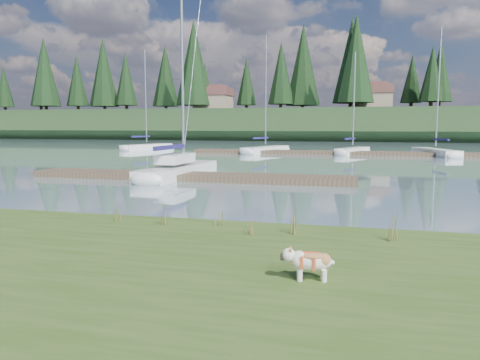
# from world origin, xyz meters

# --- Properties ---
(ground) EXTENTS (200.00, 200.00, 0.00)m
(ground) POSITION_xyz_m (0.00, 30.00, 0.00)
(ground) COLOR #7E9CA9
(ground) RESTS_ON ground
(bank) EXTENTS (60.00, 9.00, 0.35)m
(bank) POSITION_xyz_m (0.00, -6.00, 0.17)
(bank) COLOR #3B541F
(bank) RESTS_ON ground
(ridge) EXTENTS (200.00, 20.00, 5.00)m
(ridge) POSITION_xyz_m (0.00, 73.00, 2.50)
(ridge) COLOR #1D3219
(ridge) RESTS_ON ground
(bulldog) EXTENTS (0.79, 0.39, 0.47)m
(bulldog) POSITION_xyz_m (3.37, -5.36, 0.64)
(bulldog) COLOR silver
(bulldog) RESTS_ON bank
(sailboat_main) EXTENTS (1.83, 8.21, 11.82)m
(sailboat_main) POSITION_xyz_m (-4.94, 10.77, 0.42)
(sailboat_main) COLOR white
(sailboat_main) RESTS_ON ground
(dock_near) EXTENTS (16.00, 2.00, 0.30)m
(dock_near) POSITION_xyz_m (-4.00, 9.00, 0.15)
(dock_near) COLOR #4C3D2C
(dock_near) RESTS_ON ground
(dock_far) EXTENTS (26.00, 2.20, 0.30)m
(dock_far) POSITION_xyz_m (2.00, 30.00, 0.15)
(dock_far) COLOR #4C3D2C
(dock_far) RESTS_ON ground
(sailboat_bg_0) EXTENTS (3.76, 7.18, 10.44)m
(sailboat_bg_0) POSITION_xyz_m (-17.52, 33.69, 0.32)
(sailboat_bg_0) COLOR white
(sailboat_bg_0) RESTS_ON ground
(sailboat_bg_1) EXTENTS (3.87, 7.32, 10.93)m
(sailboat_bg_1) POSITION_xyz_m (-4.37, 31.67, 0.33)
(sailboat_bg_1) COLOR white
(sailboat_bg_1) RESTS_ON ground
(sailboat_bg_2) EXTENTS (3.30, 5.90, 9.10)m
(sailboat_bg_2) POSITION_xyz_m (3.60, 31.45, 0.34)
(sailboat_bg_2) COLOR white
(sailboat_bg_2) RESTS_ON ground
(sailboat_bg_3) EXTENTS (3.60, 7.42, 10.84)m
(sailboat_bg_3) POSITION_xyz_m (10.11, 31.23, 0.33)
(sailboat_bg_3) COLOR white
(sailboat_bg_3) RESTS_ON ground
(weed_0) EXTENTS (0.17, 0.14, 0.62)m
(weed_0) POSITION_xyz_m (-0.33, -2.35, 0.61)
(weed_0) COLOR #475B23
(weed_0) RESTS_ON bank
(weed_1) EXTENTS (0.17, 0.14, 0.46)m
(weed_1) POSITION_xyz_m (0.95, -2.09, 0.54)
(weed_1) COLOR #475B23
(weed_1) RESTS_ON bank
(weed_2) EXTENTS (0.17, 0.14, 0.78)m
(weed_2) POSITION_xyz_m (2.76, -2.52, 0.68)
(weed_2) COLOR #475B23
(weed_2) RESTS_ON bank
(weed_3) EXTENTS (0.17, 0.14, 0.47)m
(weed_3) POSITION_xyz_m (-1.58, -2.28, 0.55)
(weed_3) COLOR #475B23
(weed_3) RESTS_ON bank
(weed_4) EXTENTS (0.17, 0.14, 0.51)m
(weed_4) POSITION_xyz_m (1.84, -2.82, 0.57)
(weed_4) COLOR #475B23
(weed_4) RESTS_ON bank
(weed_5) EXTENTS (0.17, 0.14, 0.72)m
(weed_5) POSITION_xyz_m (4.75, -2.62, 0.65)
(weed_5) COLOR #475B23
(weed_5) RESTS_ON bank
(mud_lip) EXTENTS (60.00, 0.50, 0.14)m
(mud_lip) POSITION_xyz_m (0.00, -1.60, 0.07)
(mud_lip) COLOR #33281C
(mud_lip) RESTS_ON ground
(conifer_0) EXTENTS (5.72, 5.72, 14.15)m
(conifer_0) POSITION_xyz_m (-55.00, 67.00, 12.64)
(conifer_0) COLOR #382619
(conifer_0) RESTS_ON ridge
(conifer_1) EXTENTS (4.40, 4.40, 11.30)m
(conifer_1) POSITION_xyz_m (-40.00, 71.00, 11.28)
(conifer_1) COLOR #382619
(conifer_1) RESTS_ON ridge
(conifer_2) EXTENTS (6.60, 6.60, 16.05)m
(conifer_2) POSITION_xyz_m (-25.00, 68.00, 13.54)
(conifer_2) COLOR #382619
(conifer_2) RESTS_ON ridge
(conifer_3) EXTENTS (4.84, 4.84, 12.25)m
(conifer_3) POSITION_xyz_m (-10.00, 72.00, 11.74)
(conifer_3) COLOR #382619
(conifer_3) RESTS_ON ridge
(conifer_4) EXTENTS (6.16, 6.16, 15.10)m
(conifer_4) POSITION_xyz_m (3.00, 66.00, 13.09)
(conifer_4) COLOR #382619
(conifer_4) RESTS_ON ridge
(conifer_5) EXTENTS (3.96, 3.96, 10.35)m
(conifer_5) POSITION_xyz_m (15.00, 70.00, 10.83)
(conifer_5) COLOR #382619
(conifer_5) RESTS_ON ridge
(house_0) EXTENTS (6.30, 5.30, 4.65)m
(house_0) POSITION_xyz_m (-22.00, 70.00, 7.31)
(house_0) COLOR gray
(house_0) RESTS_ON ridge
(house_1) EXTENTS (6.30, 5.30, 4.65)m
(house_1) POSITION_xyz_m (6.00, 71.00, 7.31)
(house_1) COLOR gray
(house_1) RESTS_ON ridge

